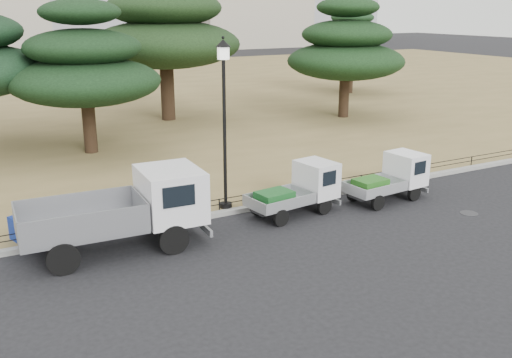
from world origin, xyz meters
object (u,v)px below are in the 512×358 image
truck_large (125,208)px  tarp_pile (43,224)px  street_lamp (224,97)px  truck_kei_front (299,189)px  truck_kei_rear (391,178)px

truck_large → tarp_pile: bearing=142.7°
truck_large → street_lamp: street_lamp is taller
truck_large → tarp_pile: 2.74m
truck_kei_front → street_lamp: street_lamp is taller
truck_large → truck_kei_rear: bearing=1.3°
tarp_pile → truck_kei_rear: bearing=-9.1°
truck_large → truck_kei_rear: (9.66, -0.18, -0.42)m
truck_kei_rear → tarp_pile: (-11.70, 1.87, -0.26)m
truck_large → truck_kei_front: truck_large is taller
street_lamp → tarp_pile: street_lamp is taller
street_lamp → truck_large: bearing=-159.0°
truck_kei_front → truck_kei_rear: (3.69, -0.37, -0.02)m
truck_large → street_lamp: (3.86, 1.48, 2.70)m
truck_kei_front → truck_kei_rear: bearing=-13.5°
truck_large → truck_kei_front: size_ratio=1.56×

